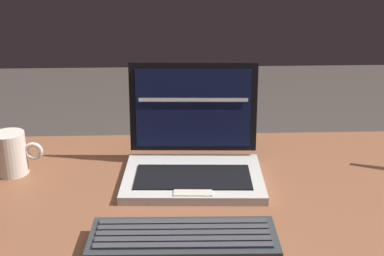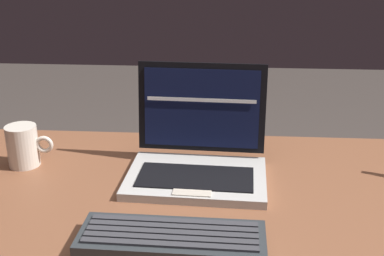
{
  "view_description": "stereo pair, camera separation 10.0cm",
  "coord_description": "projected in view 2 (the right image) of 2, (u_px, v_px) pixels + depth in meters",
  "views": [
    {
      "loc": [
        -0.1,
        -0.88,
        1.25
      ],
      "look_at": [
        -0.06,
        0.05,
        0.88
      ],
      "focal_mm": 46.66,
      "sensor_mm": 36.0,
      "label": 1
    },
    {
      "loc": [
        0.0,
        -0.88,
        1.25
      ],
      "look_at": [
        -0.06,
        0.05,
        0.88
      ],
      "focal_mm": 46.66,
      "sensor_mm": 36.0,
      "label": 2
    }
  ],
  "objects": [
    {
      "name": "desk",
      "position": [
        219.0,
        248.0,
        1.04
      ],
      "size": [
        1.53,
        0.7,
        0.75
      ],
      "color": "brown",
      "rests_on": "ground"
    },
    {
      "name": "laptop_front",
      "position": [
        196.0,
        155.0,
        1.09
      ],
      "size": [
        0.31,
        0.25,
        0.23
      ],
      "color": "#BBB8B3",
      "rests_on": "desk"
    },
    {
      "name": "external_keyboard",
      "position": [
        169.0,
        240.0,
        0.84
      ],
      "size": [
        0.32,
        0.12,
        0.03
      ],
      "color": "#2C3134",
      "rests_on": "desk"
    },
    {
      "name": "coffee_mug",
      "position": [
        21.0,
        146.0,
        1.14
      ],
      "size": [
        0.11,
        0.07,
        0.1
      ],
      "color": "beige",
      "rests_on": "desk"
    }
  ]
}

